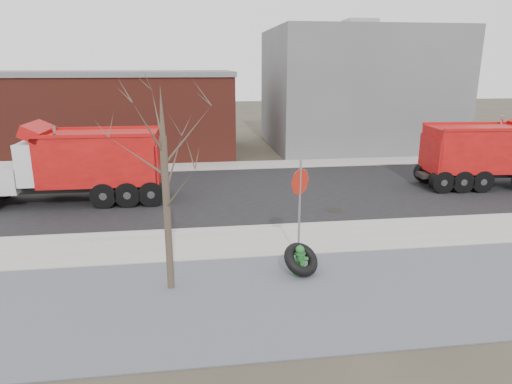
{
  "coord_description": "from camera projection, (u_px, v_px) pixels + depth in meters",
  "views": [
    {
      "loc": [
        -2.47,
        -13.6,
        5.64
      ],
      "look_at": [
        -0.41,
        1.39,
        1.4
      ],
      "focal_mm": 32.0,
      "sensor_mm": 36.0,
      "label": 1
    }
  ],
  "objects": [
    {
      "name": "ground",
      "position": [
        274.0,
        244.0,
        14.82
      ],
      "size": [
        120.0,
        120.0,
        0.0
      ],
      "primitive_type": "plane",
      "color": "#383328",
      "rests_on": "ground"
    },
    {
      "name": "road",
      "position": [
        250.0,
        192.0,
        20.83
      ],
      "size": [
        60.0,
        9.4,
        0.02
      ],
      "primitive_type": "cube",
      "color": "black",
      "rests_on": "ground"
    },
    {
      "name": "truck_tire",
      "position": [
        301.0,
        259.0,
        12.58
      ],
      "size": [
        1.35,
        1.32,
        0.9
      ],
      "color": "black",
      "rests_on": "ground"
    },
    {
      "name": "building_grey",
      "position": [
        356.0,
        89.0,
        32.1
      ],
      "size": [
        12.0,
        10.0,
        8.0
      ],
      "color": "slate",
      "rests_on": "ground"
    },
    {
      "name": "building_brick",
      "position": [
        74.0,
        113.0,
        29.01
      ],
      "size": [
        20.2,
        8.2,
        5.3
      ],
      "color": "maroon",
      "rests_on": "ground"
    },
    {
      "name": "bare_tree",
      "position": [
        164.0,
        165.0,
        11.03
      ],
      "size": [
        3.2,
        3.2,
        5.2
      ],
      "color": "#382D23",
      "rests_on": "ground"
    },
    {
      "name": "gravel_verge",
      "position": [
        299.0,
        296.0,
        11.48
      ],
      "size": [
        60.0,
        5.0,
        0.03
      ],
      "primitive_type": "cube",
      "color": "slate",
      "rests_on": "ground"
    },
    {
      "name": "dump_truck_red_b",
      "position": [
        77.0,
        163.0,
        18.89
      ],
      "size": [
        7.93,
        2.35,
        3.35
      ],
      "rotation": [
        0.0,
        0.0,
        3.13
      ],
      "color": "black",
      "rests_on": "ground"
    },
    {
      "name": "fire_hydrant",
      "position": [
        300.0,
        261.0,
        12.61
      ],
      "size": [
        0.49,
        0.48,
        0.86
      ],
      "rotation": [
        0.0,
        0.0,
        0.14
      ],
      "color": "#296A28",
      "rests_on": "ground"
    },
    {
      "name": "stop_sign",
      "position": [
        300.0,
        193.0,
        13.3
      ],
      "size": [
        0.65,
        0.54,
        3.01
      ],
      "rotation": [
        0.0,
        0.0,
        0.29
      ],
      "color": "gray",
      "rests_on": "ground"
    },
    {
      "name": "dump_truck_red_a",
      "position": [
        498.0,
        152.0,
        21.38
      ],
      "size": [
        8.13,
        2.75,
        3.26
      ],
      "rotation": [
        0.0,
        0.0,
        -0.07
      ],
      "color": "black",
      "rests_on": "ground"
    },
    {
      "name": "curb",
      "position": [
        267.0,
        227.0,
        16.29
      ],
      "size": [
        60.0,
        0.15,
        0.11
      ],
      "primitive_type": "cube",
      "color": "#9E9B93",
      "rests_on": "ground"
    },
    {
      "name": "sidewalk",
      "position": [
        273.0,
        241.0,
        15.05
      ],
      "size": [
        60.0,
        2.5,
        0.06
      ],
      "primitive_type": "cube",
      "color": "#9E9B93",
      "rests_on": "ground"
    },
    {
      "name": "far_sidewalk",
      "position": [
        238.0,
        165.0,
        26.26
      ],
      "size": [
        60.0,
        2.0,
        0.06
      ],
      "primitive_type": "cube",
      "color": "#9E9B93",
      "rests_on": "ground"
    }
  ]
}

